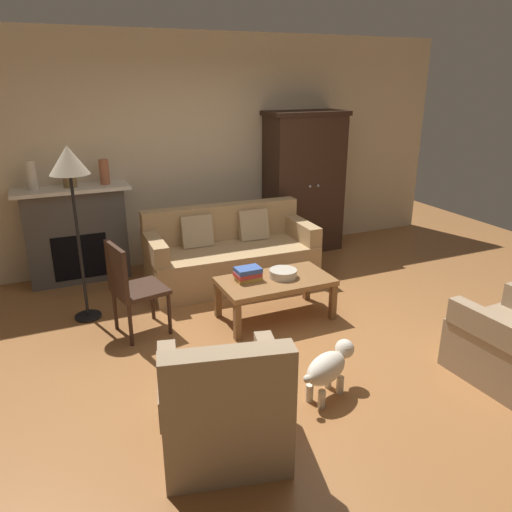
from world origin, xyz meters
TOP-DOWN VIEW (x-y plane):
  - ground_plane at (0.00, 0.00)m, footprint 9.60×9.60m
  - back_wall at (0.00, 2.55)m, footprint 7.20×0.10m
  - fireplace at (-1.55, 2.30)m, footprint 1.26×0.48m
  - armoire at (1.40, 2.22)m, footprint 1.06×0.57m
  - couch at (0.05, 1.53)m, footprint 1.95×0.91m
  - coffee_table at (0.11, 0.45)m, footprint 1.10×0.60m
  - fruit_bowl at (0.20, 0.46)m, footprint 0.27×0.27m
  - book_stack at (-0.15, 0.53)m, footprint 0.26×0.19m
  - mantel_vase_cream at (-1.93, 2.28)m, footprint 0.11×0.11m
  - mantel_vase_bronze at (-1.55, 2.28)m, footprint 0.15×0.15m
  - mantel_vase_terracotta at (-1.17, 2.28)m, footprint 0.11×0.11m
  - armchair_near_left at (-1.02, -1.10)m, footprint 0.92×0.92m
  - side_chair_wooden at (-1.24, 0.69)m, footprint 0.52×0.52m
  - floor_lamp at (-1.60, 1.23)m, footprint 0.36×0.36m
  - dog at (-0.10, -0.87)m, footprint 0.54×0.34m

SIDE VIEW (x-z plane):
  - ground_plane at x=0.00m, z-range 0.00..0.00m
  - dog at x=-0.10m, z-range 0.05..0.44m
  - armchair_near_left at x=-1.02m, z-range -0.12..0.76m
  - couch at x=0.05m, z-range -0.11..0.75m
  - coffee_table at x=0.11m, z-range 0.16..0.58m
  - fruit_bowl at x=0.20m, z-range 0.42..0.50m
  - book_stack at x=-0.15m, z-range 0.42..0.55m
  - side_chair_wooden at x=-1.24m, z-range 0.06..0.96m
  - fireplace at x=-1.55m, z-range 0.01..1.13m
  - armoire at x=1.40m, z-range 0.00..1.87m
  - mantel_vase_bronze at x=-1.55m, z-range 1.12..1.29m
  - mantel_vase_terracotta at x=-1.17m, z-range 1.12..1.40m
  - mantel_vase_cream at x=-1.93m, z-range 1.12..1.44m
  - back_wall at x=0.00m, z-range 0.00..2.80m
  - floor_lamp at x=-1.60m, z-range 0.62..2.33m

